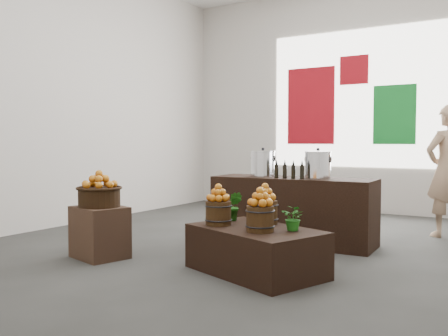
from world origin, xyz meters
The scene contains 23 objects.
ground centered at (0.00, 0.00, 0.00)m, with size 7.00×7.00×0.00m, color #373734.
back_wall centered at (0.00, 3.50, 2.00)m, with size 6.00×0.04×4.00m, color beige.
back_opening centered at (0.30, 3.48, 2.00)m, with size 3.20×0.02×2.40m, color white.
deco_red_left centered at (-0.60, 3.47, 1.90)m, with size 0.90×0.04×1.40m, color maroon.
deco_green_right centered at (0.90, 3.47, 1.70)m, with size 0.70×0.04×1.00m, color #137A28.
deco_red_upper centered at (0.20, 3.47, 2.50)m, with size 0.50×0.04×0.50m, color maroon.
crate centered at (-1.04, -1.43, 0.27)m, with size 0.55×0.45×0.55m, color #4E3524.
wicker_basket centered at (-1.04, -1.43, 0.65)m, with size 0.44×0.44×0.20m, color black.
apples_in_basket centered at (-1.04, -1.43, 0.84)m, with size 0.34×0.34×0.18m, color #8E1404, non-canonical shape.
display_table centered at (0.68, -1.12, 0.22)m, with size 1.25×0.77×0.43m, color black.
apple_bucket_front_left centered at (0.29, -1.16, 0.55)m, with size 0.25×0.25×0.23m, color #3C2710.
apples_in_bucket_front_left centered at (0.29, -1.16, 0.75)m, with size 0.19×0.19×0.17m, color #8E1404, non-canonical shape.
apple_bucket_front_right centered at (0.80, -1.27, 0.55)m, with size 0.25×0.25×0.23m, color #3C2710.
apples_in_bucket_front_right centered at (0.80, -1.27, 0.75)m, with size 0.19×0.19×0.17m, color #8E1404, non-canonical shape.
apple_bucket_rear centered at (0.65, -0.86, 0.55)m, with size 0.25×0.25×0.23m, color #3C2710.
apples_in_bucket_rear centered at (0.65, -0.86, 0.75)m, with size 0.19×0.19×0.17m, color #8E1404, non-canonical shape.
herb_garnish_right centered at (1.05, -1.07, 0.55)m, with size 0.21×0.18×0.23m, color #185D13.
herb_garnish_left centered at (0.28, -0.85, 0.58)m, with size 0.16×0.13×0.30m, color #185D13.
counter centered at (0.41, 0.36, 0.40)m, with size 1.97×0.63×0.81m, color black.
stock_pot_left centered at (0.01, 0.35, 0.96)m, with size 0.30×0.30×0.30m, color silver.
stock_pot_center centered at (0.72, 0.37, 0.96)m, with size 0.30×0.30×0.30m, color silver.
oil_cruets centered at (0.42, 0.17, 0.92)m, with size 0.29×0.05×0.22m, color black, non-canonical shape.
shopper centered at (1.96, 1.80, 0.87)m, with size 0.63×0.41×1.73m, color tan.
Camera 1 is at (2.85, -5.24, 1.24)m, focal length 40.00 mm.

